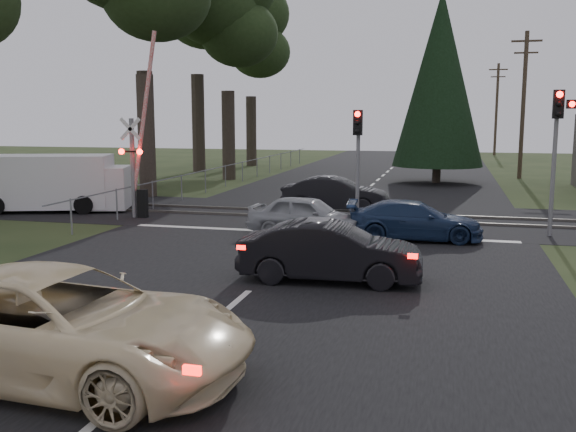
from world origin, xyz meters
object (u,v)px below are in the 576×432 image
(crossing_signal, at_px, (138,164))
(dark_hatchback, at_px, (331,252))
(white_van, at_px, (58,183))
(traffic_signal_right, at_px, (558,134))
(blue_sedan, at_px, (414,221))
(utility_pole_far, at_px, (497,107))
(dark_car_far, at_px, (335,194))
(utility_pole_mid, at_px, (523,102))
(traffic_signal_center, at_px, (358,146))
(silver_car, at_px, (307,216))
(cream_coupe, at_px, (59,325))

(crossing_signal, relative_size, dark_hatchback, 1.62)
(dark_hatchback, height_order, white_van, white_van)
(traffic_signal_right, distance_m, blue_sedan, 5.33)
(utility_pole_far, xyz_separation_m, blue_sedan, (-5.26, -47.12, -4.11))
(traffic_signal_right, relative_size, dark_hatchback, 1.10)
(traffic_signal_right, height_order, dark_car_far, traffic_signal_right)
(traffic_signal_right, relative_size, blue_sedan, 1.11)
(utility_pole_mid, relative_size, blue_sedan, 2.13)
(traffic_signal_center, xyz_separation_m, utility_pole_mid, (7.50, 19.32, 1.92))
(utility_pole_mid, bearing_deg, silver_car, -111.30)
(crossing_signal, distance_m, white_van, 4.28)
(utility_pole_far, distance_m, cream_coupe, 60.38)
(silver_car, bearing_deg, blue_sedan, -82.14)
(crossing_signal, relative_size, traffic_signal_center, 1.70)
(silver_car, bearing_deg, dark_hatchback, -157.27)
(traffic_signal_right, bearing_deg, crossing_signal, 178.79)
(dark_hatchback, relative_size, white_van, 0.69)
(traffic_signal_center, distance_m, white_van, 12.48)
(traffic_signal_center, bearing_deg, traffic_signal_right, -10.41)
(traffic_signal_center, height_order, cream_coupe, traffic_signal_center)
(blue_sedan, distance_m, white_van, 14.88)
(dark_car_far, bearing_deg, blue_sedan, -147.18)
(blue_sedan, bearing_deg, traffic_signal_right, -74.61)
(traffic_signal_right, xyz_separation_m, traffic_signal_center, (-6.55, 1.20, -0.51))
(cream_coupe, distance_m, dark_car_far, 17.72)
(dark_car_far, bearing_deg, cream_coupe, 176.48)
(utility_pole_far, bearing_deg, traffic_signal_center, -99.60)
(utility_pole_mid, xyz_separation_m, dark_car_far, (-8.75, -16.76, -4.01))
(utility_pole_mid, distance_m, dark_hatchback, 29.00)
(crossing_signal, height_order, dark_hatchback, crossing_signal)
(utility_pole_mid, bearing_deg, white_van, -135.75)
(crossing_signal, bearing_deg, silver_car, -16.50)
(white_van, bearing_deg, silver_car, -32.96)
(blue_sedan, bearing_deg, cream_coupe, 154.97)
(traffic_signal_center, relative_size, dark_hatchback, 0.96)
(utility_pole_mid, xyz_separation_m, white_van, (-19.87, -19.36, -3.56))
(crossing_signal, distance_m, dark_hatchback, 11.81)
(silver_car, bearing_deg, traffic_signal_center, -17.14)
(silver_car, height_order, blue_sedan, silver_car)
(traffic_signal_right, height_order, cream_coupe, traffic_signal_right)
(utility_pole_mid, height_order, white_van, utility_pole_mid)
(silver_car, bearing_deg, dark_car_far, 5.25)
(crossing_signal, height_order, utility_pole_far, utility_pole_far)
(cream_coupe, relative_size, blue_sedan, 1.39)
(dark_hatchback, bearing_deg, silver_car, 15.45)
(blue_sedan, relative_size, white_van, 0.68)
(white_van, bearing_deg, dark_hatchback, -51.44)
(blue_sedan, relative_size, dark_car_far, 0.98)
(blue_sedan, height_order, white_van, white_van)
(dark_hatchback, xyz_separation_m, dark_car_far, (-1.86, 11.12, 0.00))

